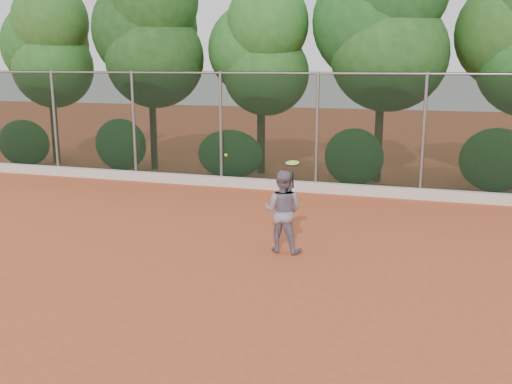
% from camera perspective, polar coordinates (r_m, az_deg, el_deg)
% --- Properties ---
extents(ground, '(80.00, 80.00, 0.00)m').
position_cam_1_polar(ground, '(10.63, -1.62, -7.72)').
color(ground, '#C1522D').
rests_on(ground, ground).
extents(concrete_curb, '(24.00, 0.20, 0.30)m').
position_cam_1_polar(concrete_curb, '(16.94, 5.86, 0.48)').
color(concrete_curb, silver).
rests_on(concrete_curb, ground).
extents(tennis_player, '(0.85, 0.68, 1.67)m').
position_cam_1_polar(tennis_player, '(11.39, 2.70, -1.94)').
color(tennis_player, gray).
rests_on(tennis_player, ground).
extents(chainlink_fence, '(24.09, 0.09, 3.50)m').
position_cam_1_polar(chainlink_fence, '(16.84, 6.11, 6.29)').
color(chainlink_fence, black).
rests_on(chainlink_fence, ground).
extents(foliage_backdrop, '(23.70, 3.63, 7.55)m').
position_cam_1_polar(foliage_backdrop, '(18.80, 5.83, 14.72)').
color(foliage_backdrop, '#3E2C17').
rests_on(foliage_backdrop, ground).
extents(tennis_racket, '(0.33, 0.33, 0.56)m').
position_cam_1_polar(tennis_racket, '(11.00, 3.66, 2.72)').
color(tennis_racket, black).
rests_on(tennis_racket, ground).
extents(tennis_ball_in_flight, '(0.06, 0.06, 0.06)m').
position_cam_1_polar(tennis_ball_in_flight, '(11.28, -3.03, 3.71)').
color(tennis_ball_in_flight, gold).
rests_on(tennis_ball_in_flight, ground).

